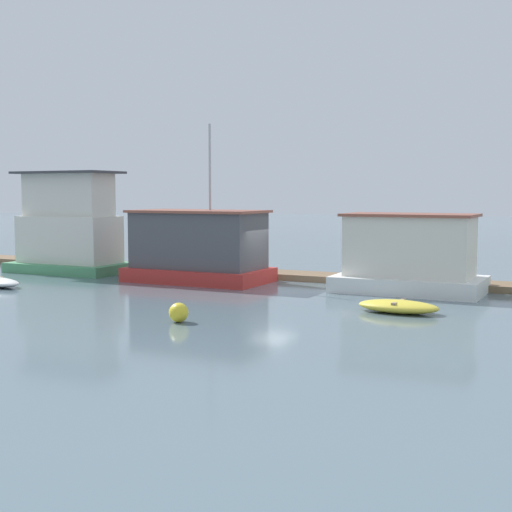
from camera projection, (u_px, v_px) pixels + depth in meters
ground_plane at (266, 285)px, 32.71m from camera, size 200.00×200.00×0.00m
dock_walkway at (289, 275)px, 35.09m from camera, size 42.40×2.05×0.30m
houseboat_green at (69, 229)px, 37.64m from camera, size 6.27×3.53×5.32m
houseboat_red at (198, 248)px, 33.73m from camera, size 6.63×3.63×7.39m
houseboat_white at (410, 257)px, 30.10m from camera, size 6.14×3.63×3.34m
dinghy_yellow at (398, 306)px, 25.04m from camera, size 2.94×1.56×0.45m
buoy_yellow at (179, 313)px, 23.17m from camera, size 0.64×0.64×0.64m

